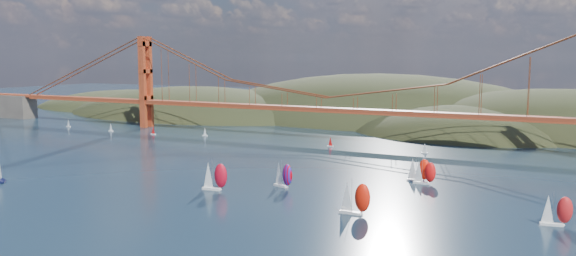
% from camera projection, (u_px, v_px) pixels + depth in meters
% --- Properties ---
extents(ground, '(1200.00, 1200.00, 0.00)m').
position_uv_depth(ground, '(31.00, 239.00, 131.62)').
color(ground, black).
rests_on(ground, ground).
extents(headlands, '(725.00, 225.00, 96.00)m').
position_uv_depth(headlands, '(451.00, 144.00, 359.80)').
color(headlands, black).
rests_on(headlands, ground).
extents(bridge, '(552.00, 12.00, 55.00)m').
position_uv_depth(bridge, '(325.00, 77.00, 287.93)').
color(bridge, maroon).
rests_on(bridge, ground).
extents(racer_0, '(8.84, 3.91, 10.02)m').
position_uv_depth(racer_0, '(214.00, 176.00, 179.65)').
color(racer_0, white).
rests_on(racer_0, ground).
extents(racer_1, '(8.64, 3.49, 9.97)m').
position_uv_depth(racer_1, '(354.00, 197.00, 151.86)').
color(racer_1, silver).
rests_on(racer_1, ground).
extents(racer_2, '(7.78, 4.08, 8.73)m').
position_uv_depth(racer_2, '(556.00, 210.00, 141.50)').
color(racer_2, white).
rests_on(racer_2, ground).
extents(racer_3, '(7.48, 3.08, 8.57)m').
position_uv_depth(racer_3, '(424.00, 172.00, 188.42)').
color(racer_3, white).
rests_on(racer_3, ground).
extents(racer_5, '(7.91, 3.22, 9.11)m').
position_uv_depth(racer_5, '(418.00, 169.00, 192.11)').
color(racer_5, silver).
rests_on(racer_5, ground).
extents(racer_rwb, '(8.06, 5.06, 9.02)m').
position_uv_depth(racer_rwb, '(283.00, 174.00, 183.85)').
color(racer_rwb, white).
rests_on(racer_rwb, ground).
extents(distant_boat_0, '(3.00, 2.00, 4.70)m').
position_uv_depth(distant_boat_0, '(68.00, 123.00, 344.18)').
color(distant_boat_0, silver).
rests_on(distant_boat_0, ground).
extents(distant_boat_1, '(3.00, 2.00, 4.70)m').
position_uv_depth(distant_boat_1, '(111.00, 127.00, 323.83)').
color(distant_boat_1, silver).
rests_on(distant_boat_1, ground).
extents(distant_boat_2, '(3.00, 2.00, 4.70)m').
position_uv_depth(distant_boat_2, '(153.00, 130.00, 310.42)').
color(distant_boat_2, silver).
rests_on(distant_boat_2, ground).
extents(distant_boat_3, '(3.00, 2.00, 4.70)m').
position_uv_depth(distant_boat_3, '(205.00, 132.00, 304.40)').
color(distant_boat_3, silver).
rests_on(distant_boat_3, ground).
extents(distant_boat_8, '(3.00, 2.00, 4.70)m').
position_uv_depth(distant_boat_8, '(425.00, 148.00, 248.87)').
color(distant_boat_8, silver).
rests_on(distant_boat_8, ground).
extents(distant_boat_9, '(3.00, 2.00, 4.70)m').
position_uv_depth(distant_boat_9, '(330.00, 142.00, 267.84)').
color(distant_boat_9, silver).
rests_on(distant_boat_9, ground).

